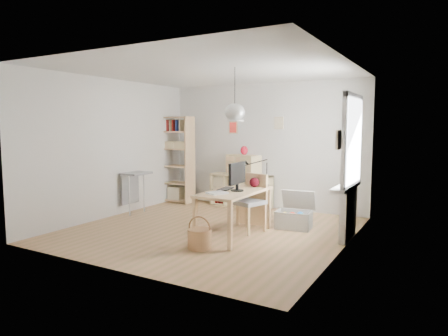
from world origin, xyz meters
The scene contains 20 objects.
ground centered at (0.00, 0.00, 0.00)m, with size 4.50×4.50×0.00m, color #A97B54.
room_shell centered at (0.55, -0.15, 2.00)m, with size 4.50×4.50×4.50m.
window_unit centered at (2.23, 0.60, 1.55)m, with size 0.07×1.16×1.46m.
radiator centered at (2.19, 0.60, 0.40)m, with size 0.10×0.80×0.80m, color silver.
windowsill centered at (2.14, 0.60, 0.83)m, with size 0.22×1.20×0.06m, color white.
desk centered at (0.55, -0.15, 0.66)m, with size 0.70×1.50×0.75m.
cube_shelf centered at (-0.47, 2.08, 0.30)m, with size 1.40×0.38×0.72m.
tall_bookshelf centered at (-2.04, 1.80, 1.09)m, with size 0.80×0.38×2.00m.
side_table centered at (-2.04, 0.35, 0.67)m, with size 0.40×0.55×0.85m.
chair centered at (0.63, 0.27, 0.56)m, with size 0.59×0.59×0.97m.
wicker_basket centered at (0.42, -0.99, 0.16)m, with size 0.35×0.35×0.48m.
storage_chest centered at (1.22, 0.86, 0.21)m, with size 0.67×0.74×0.63m.
monitor centered at (0.61, -0.17, 1.01)m, with size 0.21×0.53×0.46m.
keyboard centered at (0.37, -0.13, 0.76)m, with size 0.15×0.41×0.02m, color black.
task_lamp centered at (0.62, 0.47, 1.05)m, with size 0.41×0.15×0.44m.
yarn_ball centered at (0.67, 0.34, 0.83)m, with size 0.16×0.16×0.16m, color #45090E.
paper_tray centered at (0.47, -0.56, 0.76)m, with size 0.23×0.28×0.03m, color white.
drawer_chest centered at (-0.39, 2.04, 0.94)m, with size 0.76×0.35×0.43m, color beige.
red_vase centered at (-0.38, 2.04, 1.25)m, with size 0.16×0.16×0.20m, color maroon.
potted_plant centered at (2.12, 0.95, 1.02)m, with size 0.28×0.25×0.32m, color #366927.
Camera 1 is at (3.53, -5.75, 1.78)m, focal length 32.00 mm.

